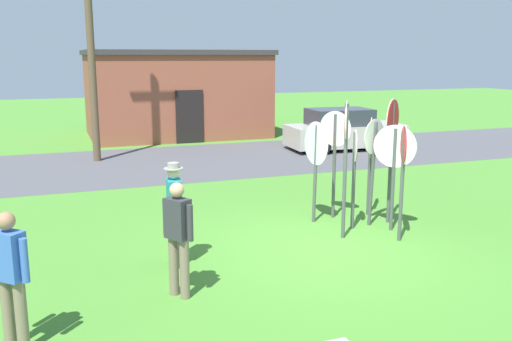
% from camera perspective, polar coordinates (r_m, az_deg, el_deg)
% --- Properties ---
extents(ground_plane, '(80.00, 80.00, 0.00)m').
position_cam_1_polar(ground_plane, '(10.09, 7.06, -8.21)').
color(ground_plane, '#47842D').
extents(street_asphalt, '(60.00, 6.40, 0.01)m').
position_cam_1_polar(street_asphalt, '(18.56, -6.12, 1.02)').
color(street_asphalt, '#4C4C51').
rests_on(street_asphalt, ground).
extents(building_background, '(7.51, 5.26, 3.65)m').
position_cam_1_polar(building_background, '(24.63, -8.27, 7.88)').
color(building_background, brown).
rests_on(building_background, ground).
extents(utility_pole, '(1.80, 0.24, 8.67)m').
position_cam_1_polar(utility_pole, '(18.91, -16.75, 14.56)').
color(utility_pole, brown).
rests_on(utility_pole, ground).
extents(parked_car_on_street, '(4.39, 2.19, 1.51)m').
position_cam_1_polar(parked_car_on_street, '(20.92, 8.99, 4.05)').
color(parked_car_on_street, '#B7B2A3').
rests_on(parked_car_on_street, ground).
extents(stop_sign_rear_left, '(0.41, 0.63, 2.29)m').
position_cam_1_polar(stop_sign_rear_left, '(11.81, 8.09, 2.54)').
color(stop_sign_rear_left, '#474C4C').
rests_on(stop_sign_rear_left, ground).
extents(stop_sign_leaning_left, '(0.27, 0.60, 2.01)m').
position_cam_1_polar(stop_sign_leaning_left, '(11.12, 10.07, 0.78)').
color(stop_sign_leaning_left, '#474C4C').
rests_on(stop_sign_leaning_left, ground).
extents(stop_sign_nearest, '(0.50, 0.74, 2.14)m').
position_cam_1_polar(stop_sign_nearest, '(12.16, 11.65, 2.22)').
color(stop_sign_nearest, '#474C4C').
rests_on(stop_sign_nearest, ground).
extents(stop_sign_low_front, '(0.65, 0.34, 2.20)m').
position_cam_1_polar(stop_sign_low_front, '(11.37, 11.94, 1.67)').
color(stop_sign_low_front, '#474C4C').
rests_on(stop_sign_low_front, ground).
extents(stop_sign_center_cluster, '(0.59, 0.61, 2.12)m').
position_cam_1_polar(stop_sign_center_cluster, '(11.16, 14.01, 1.18)').
color(stop_sign_center_cluster, '#474C4C').
rests_on(stop_sign_center_cluster, ground).
extents(stop_sign_far_back, '(0.12, 0.90, 2.11)m').
position_cam_1_polar(stop_sign_far_back, '(11.46, 6.16, 1.72)').
color(stop_sign_far_back, '#474C4C').
rests_on(stop_sign_far_back, ground).
extents(stop_sign_tallest, '(0.65, 0.55, 2.59)m').
position_cam_1_polar(stop_sign_tallest, '(11.63, 13.78, 3.32)').
color(stop_sign_tallest, '#474C4C').
rests_on(stop_sign_tallest, ground).
extents(stop_sign_leaning_right, '(0.39, 0.61, 2.62)m').
position_cam_1_polar(stop_sign_leaning_right, '(10.42, 9.18, 2.47)').
color(stop_sign_leaning_right, '#474C4C').
rests_on(stop_sign_leaning_right, ground).
extents(stop_sign_rear_right, '(0.33, 0.66, 2.19)m').
position_cam_1_polar(stop_sign_rear_right, '(10.54, 14.85, 0.76)').
color(stop_sign_rear_right, '#474C4C').
rests_on(stop_sign_rear_right, ground).
extents(person_in_dark_shirt, '(0.38, 0.50, 1.69)m').
position_cam_1_polar(person_in_dark_shirt, '(7.99, -8.00, -6.41)').
color(person_in_dark_shirt, '#7A6B56').
rests_on(person_in_dark_shirt, ground).
extents(person_holding_notes, '(0.32, 0.57, 1.74)m').
position_cam_1_polar(person_holding_notes, '(9.17, -8.35, -3.83)').
color(person_holding_notes, '#2D2D33').
rests_on(person_holding_notes, ground).
extents(person_in_blue, '(0.43, 0.43, 1.69)m').
position_cam_1_polar(person_in_blue, '(7.12, -23.86, -9.65)').
color(person_in_blue, '#7A6B56').
rests_on(person_in_blue, ground).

